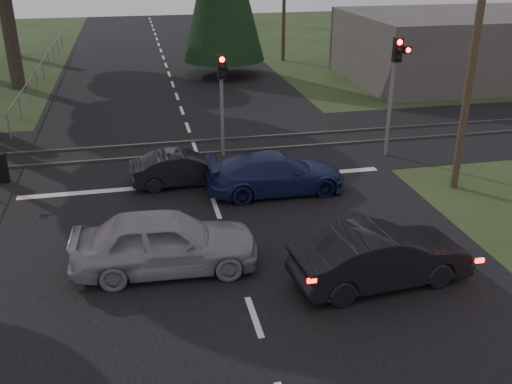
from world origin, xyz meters
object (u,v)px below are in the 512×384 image
object	(u,v)px
traffic_signal_center	(222,89)
silver_car	(165,242)
utility_pole_near	(474,52)
dark_car_far	(182,168)
blue_sedan	(276,173)
traffic_signal_right	(396,74)
dark_hatchback	(381,257)

from	to	relation	value
traffic_signal_center	silver_car	xyz separation A→B (m)	(-2.83, -8.12, -1.98)
utility_pole_near	dark_car_far	xyz separation A→B (m)	(-9.35, 2.29, -4.12)
traffic_signal_center	blue_sedan	world-z (taller)	traffic_signal_center
blue_sedan	traffic_signal_center	bearing A→B (deg)	17.38
dark_car_far	traffic_signal_right	bearing A→B (deg)	-87.03
utility_pole_near	traffic_signal_right	bearing A→B (deg)	105.34
utility_pole_near	dark_hatchback	bearing A→B (deg)	-134.31
dark_hatchback	dark_car_far	distance (m)	8.63
silver_car	dark_car_far	distance (m)	5.82
utility_pole_near	silver_car	distance (m)	11.56
dark_hatchback	silver_car	distance (m)	5.53
dark_car_far	silver_car	bearing A→B (deg)	165.28
dark_hatchback	silver_car	world-z (taller)	silver_car
traffic_signal_right	dark_hatchback	size ratio (longest dim) A/B	1.04
dark_hatchback	blue_sedan	size ratio (longest dim) A/B	0.95
utility_pole_near	silver_car	bearing A→B (deg)	-161.59
traffic_signal_right	blue_sedan	size ratio (longest dim) A/B	0.99
traffic_signal_right	dark_car_far	bearing A→B (deg)	-171.99
traffic_signal_center	dark_hatchback	xyz separation A→B (m)	(2.41, -9.89, -2.06)
dark_hatchback	dark_car_far	size ratio (longest dim) A/B	1.24
traffic_signal_right	silver_car	xyz separation A→B (m)	(-9.37, -6.91, -2.49)
traffic_signal_center	dark_car_far	distance (m)	3.74
traffic_signal_right	dark_car_far	world-z (taller)	traffic_signal_right
traffic_signal_right	dark_hatchback	world-z (taller)	traffic_signal_right
blue_sedan	dark_car_far	size ratio (longest dim) A/B	1.31
traffic_signal_right	utility_pole_near	world-z (taller)	utility_pole_near
traffic_signal_center	traffic_signal_right	bearing A→B (deg)	-10.41
silver_car	dark_car_far	world-z (taller)	silver_car
traffic_signal_right	traffic_signal_center	xyz separation A→B (m)	(-6.55, 1.20, -0.51)
traffic_signal_right	traffic_signal_center	bearing A→B (deg)	169.59
dark_hatchback	blue_sedan	xyz separation A→B (m)	(-1.18, 6.13, -0.06)
traffic_signal_center	utility_pole_near	world-z (taller)	utility_pole_near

